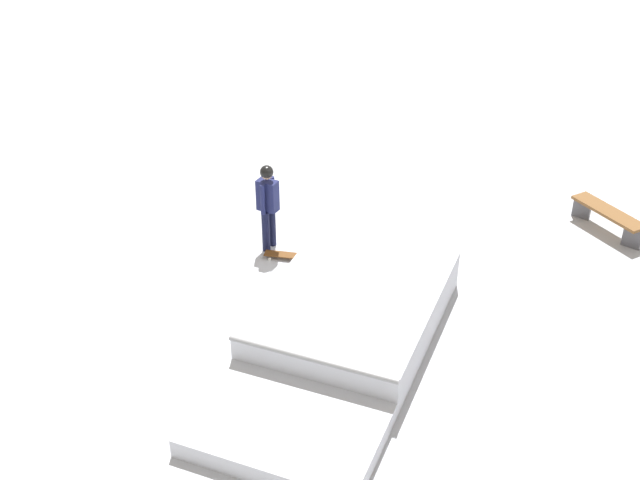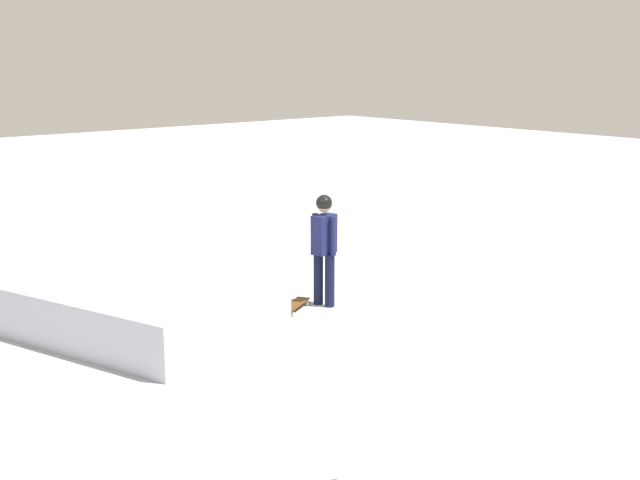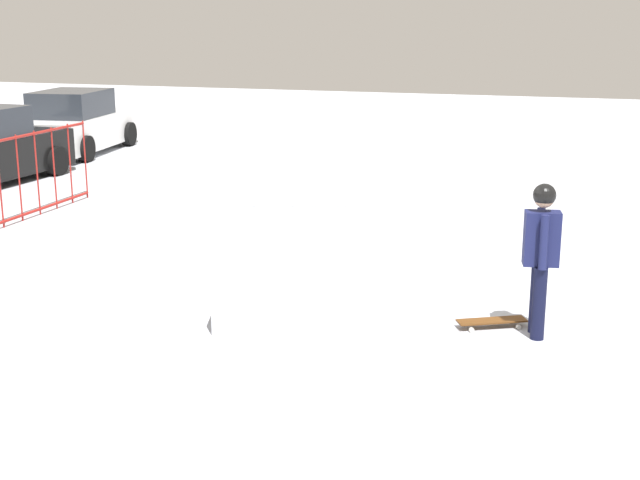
{
  "view_description": "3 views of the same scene",
  "coord_description": "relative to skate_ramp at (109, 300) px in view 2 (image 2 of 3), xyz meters",
  "views": [
    {
      "loc": [
        9.81,
        6.8,
        8.07
      ],
      "look_at": [
        0.69,
        -0.51,
        0.9
      ],
      "focal_mm": 44.76,
      "sensor_mm": 36.0,
      "label": 1
    },
    {
      "loc": [
        -8.65,
        5.85,
        3.75
      ],
      "look_at": [
        0.5,
        -2.06,
        1.0
      ],
      "focal_mm": 45.51,
      "sensor_mm": 36.0,
      "label": 2
    },
    {
      "loc": [
        -9.23,
        -2.57,
        3.5
      ],
      "look_at": [
        1.47,
        0.88,
        0.6
      ],
      "focal_mm": 49.63,
      "sensor_mm": 36.0,
      "label": 3
    }
  ],
  "objects": [
    {
      "name": "skater",
      "position": [
        -1.43,
        -2.86,
        0.69
      ],
      "size": [
        0.43,
        0.42,
        1.73
      ],
      "rotation": [
        0.0,
        0.0,
        1.76
      ],
      "color": "black",
      "rests_on": "ground"
    },
    {
      "name": "skate_ramp",
      "position": [
        0.0,
        0.0,
        0.0
      ],
      "size": [
        5.92,
        4.05,
        0.74
      ],
      "rotation": [
        0.0,
        0.0,
        0.29
      ],
      "color": "silver",
      "rests_on": "ground"
    },
    {
      "name": "ground_plane",
      "position": [
        -1.78,
        -0.84,
        -0.32
      ],
      "size": [
        60.0,
        60.0,
        0.0
      ],
      "primitive_type": "plane",
      "color": "#B2B7C1"
    },
    {
      "name": "skateboard",
      "position": [
        -1.32,
        -2.35,
        -0.24
      ],
      "size": [
        0.55,
        0.8,
        0.09
      ],
      "rotation": [
        0.0,
        0.0,
        2.06
      ],
      "color": "#593314",
      "rests_on": "ground"
    }
  ]
}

